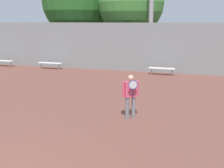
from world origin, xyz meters
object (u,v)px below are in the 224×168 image
(bench_adjacent_court, at_px, (2,61))
(tree_green_broad, at_px, (131,3))
(tennis_player, at_px, (131,94))
(bench_by_gate, at_px, (162,69))
(bench_courtside_far, at_px, (50,63))
(tree_green_tall, at_px, (78,2))

(bench_adjacent_court, relative_size, tree_green_broad, 0.26)
(tennis_player, xyz_separation_m, bench_by_gate, (0.33, 8.17, -0.49))
(bench_by_gate, relative_size, tree_green_broad, 0.22)
(tree_green_broad, bearing_deg, bench_courtside_far, -138.39)
(tennis_player, distance_m, bench_adjacent_court, 14.40)
(tennis_player, relative_size, tree_green_broad, 0.21)
(bench_courtside_far, relative_size, bench_by_gate, 1.10)
(tennis_player, bearing_deg, bench_adjacent_court, 117.00)
(bench_courtside_far, bearing_deg, tree_green_broad, 41.61)
(tree_green_tall, height_order, tree_green_broad, tree_green_tall)
(bench_adjacent_court, distance_m, bench_by_gate, 12.17)
(bench_adjacent_court, xyz_separation_m, tree_green_broad, (9.12, 4.43, 4.37))
(tree_green_tall, bearing_deg, bench_adjacent_court, -125.59)
(bench_adjacent_court, bearing_deg, tree_green_tall, 54.41)
(bench_courtside_far, bearing_deg, tennis_player, -46.68)
(bench_adjacent_court, xyz_separation_m, tree_green_tall, (4.08, 5.71, 4.68))
(bench_adjacent_court, height_order, tree_green_tall, tree_green_tall)
(tree_green_broad, bearing_deg, tennis_player, -77.83)
(bench_by_gate, bearing_deg, bench_courtside_far, 180.00)
(bench_courtside_far, height_order, bench_adjacent_court, same)
(tennis_player, bearing_deg, tree_green_tall, 90.81)
(tennis_player, height_order, tree_green_broad, tree_green_broad)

